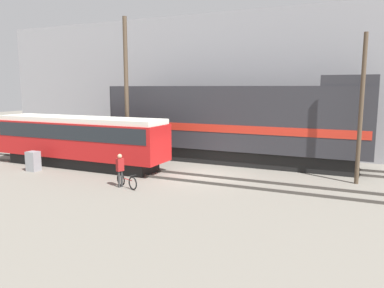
% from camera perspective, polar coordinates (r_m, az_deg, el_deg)
% --- Properties ---
extents(ground_plane, '(120.00, 120.00, 0.00)m').
position_cam_1_polar(ground_plane, '(21.47, 1.38, -4.98)').
color(ground_plane, slate).
extents(track_near, '(60.00, 1.50, 0.14)m').
position_cam_1_polar(track_near, '(20.83, 0.61, -5.21)').
color(track_near, '#47423D').
rests_on(track_near, ground).
extents(track_far, '(60.00, 1.51, 0.14)m').
position_cam_1_polar(track_far, '(25.70, 5.48, -2.59)').
color(track_far, '#47423D').
rests_on(track_far, ground).
extents(building_backdrop, '(46.53, 6.00, 10.66)m').
position_cam_1_polar(building_backdrop, '(31.45, 9.57, 9.02)').
color(building_backdrop, '#99999E').
rests_on(building_backdrop, ground).
extents(freight_locomotive, '(17.48, 3.04, 5.74)m').
position_cam_1_polar(freight_locomotive, '(25.23, 6.23, 3.21)').
color(freight_locomotive, black).
rests_on(freight_locomotive, ground).
extents(streetcar, '(11.86, 2.54, 3.20)m').
position_cam_1_polar(streetcar, '(24.87, -16.71, 0.82)').
color(streetcar, black).
rests_on(streetcar, ground).
extents(bicycle, '(1.64, 0.74, 0.74)m').
position_cam_1_polar(bicycle, '(19.30, -9.92, -5.62)').
color(bicycle, black).
rests_on(bicycle, ground).
extents(person, '(0.34, 0.42, 1.72)m').
position_cam_1_polar(person, '(19.35, -10.91, -3.46)').
color(person, '#333333').
rests_on(person, ground).
extents(utility_pole_left, '(0.29, 0.29, 9.63)m').
position_cam_1_polar(utility_pole_left, '(25.67, -9.96, 7.98)').
color(utility_pole_left, '#4C3D2D').
rests_on(utility_pole_left, ground).
extents(utility_pole_center, '(0.22, 0.22, 7.80)m').
position_cam_1_polar(utility_pole_center, '(21.19, 24.36, 4.74)').
color(utility_pole_center, '#4C3D2D').
rests_on(utility_pole_center, ground).
extents(signal_box, '(0.70, 0.60, 1.20)m').
position_cam_1_polar(signal_box, '(24.75, -23.04, -2.43)').
color(signal_box, gray).
rests_on(signal_box, ground).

